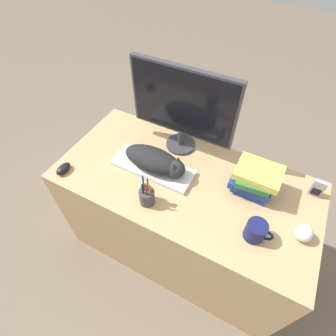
{
  "coord_description": "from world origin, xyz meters",
  "views": [
    {
      "loc": [
        0.32,
        -0.47,
        1.85
      ],
      "look_at": [
        -0.09,
        0.32,
        0.81
      ],
      "focal_mm": 28.0,
      "sensor_mm": 36.0,
      "label": 1
    }
  ],
  "objects": [
    {
      "name": "ground_plane",
      "position": [
        0.0,
        0.0,
        0.0
      ],
      "size": [
        12.0,
        12.0,
        0.0
      ],
      "primitive_type": "plane",
      "color": "#6B5B4C"
    },
    {
      "name": "coffee_mug",
      "position": [
        0.41,
        0.19,
        0.8
      ],
      "size": [
        0.12,
        0.09,
        0.1
      ],
      "color": "#141947",
      "rests_on": "desk"
    },
    {
      "name": "cat",
      "position": [
        -0.16,
        0.33,
        0.83
      ],
      "size": [
        0.35,
        0.15,
        0.12
      ],
      "color": "black",
      "rests_on": "keyboard"
    },
    {
      "name": "keyboard",
      "position": [
        -0.19,
        0.33,
        0.76
      ],
      "size": [
        0.45,
        0.17,
        0.02
      ],
      "color": "silver",
      "rests_on": "desk"
    },
    {
      "name": "computer_mouse",
      "position": [
        -0.61,
        0.09,
        0.77
      ],
      "size": [
        0.05,
        0.09,
        0.04
      ],
      "color": "black",
      "rests_on": "desk"
    },
    {
      "name": "pen_cup",
      "position": [
        -0.1,
        0.13,
        0.8
      ],
      "size": [
        0.08,
        0.08,
        0.19
      ],
      "color": "#38383D",
      "rests_on": "desk"
    },
    {
      "name": "desk",
      "position": [
        0.0,
        0.34,
        0.38
      ],
      "size": [
        1.39,
        0.68,
        0.75
      ],
      "color": "tan",
      "rests_on": "ground_plane"
    },
    {
      "name": "book_stack",
      "position": [
        0.33,
        0.44,
        0.83
      ],
      "size": [
        0.22,
        0.18,
        0.15
      ],
      "color": "navy",
      "rests_on": "desk"
    },
    {
      "name": "baseball",
      "position": [
        0.6,
        0.29,
        0.79
      ],
      "size": [
        0.08,
        0.08,
        0.08
      ],
      "color": "silver",
      "rests_on": "desk"
    },
    {
      "name": "phone",
      "position": [
        0.62,
        0.56,
        0.8
      ],
      "size": [
        0.06,
        0.03,
        0.1
      ],
      "color": "#99999E",
      "rests_on": "desk"
    },
    {
      "name": "monitor",
      "position": [
        -0.13,
        0.56,
        1.04
      ],
      "size": [
        0.58,
        0.17,
        0.5
      ],
      "color": "#333338",
      "rests_on": "desk"
    }
  ]
}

